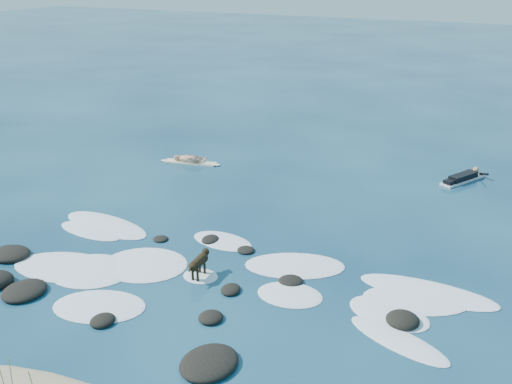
% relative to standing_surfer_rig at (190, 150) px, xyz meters
% --- Properties ---
extents(ground, '(160.00, 160.00, 0.00)m').
position_rel_standing_surfer_rig_xyz_m(ground, '(5.76, -7.94, -0.66)').
color(ground, '#0A2642').
rests_on(ground, ground).
extents(reef_rocks, '(13.57, 7.02, 0.49)m').
position_rel_standing_surfer_rig_xyz_m(reef_rocks, '(4.25, -10.87, -0.58)').
color(reef_rocks, black).
rests_on(reef_rocks, ground).
extents(breaking_foam, '(15.31, 6.93, 0.12)m').
position_rel_standing_surfer_rig_xyz_m(breaking_foam, '(5.74, -8.47, -0.65)').
color(breaking_foam, white).
rests_on(breaking_foam, ground).
extents(standing_surfer_rig, '(2.94, 0.96, 1.68)m').
position_rel_standing_surfer_rig_xyz_m(standing_surfer_rig, '(0.00, 0.00, 0.00)').
color(standing_surfer_rig, '#F9EBC7').
rests_on(standing_surfer_rig, ground).
extents(paddling_surfer_rig, '(1.86, 2.53, 0.47)m').
position_rel_standing_surfer_rig_xyz_m(paddling_surfer_rig, '(11.94, 2.93, -0.50)').
color(paddling_surfer_rig, silver).
rests_on(paddling_surfer_rig, ground).
extents(dog, '(0.34, 1.28, 0.81)m').
position_rel_standing_surfer_rig_xyz_m(dog, '(5.56, -8.82, -0.13)').
color(dog, black).
rests_on(dog, ground).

